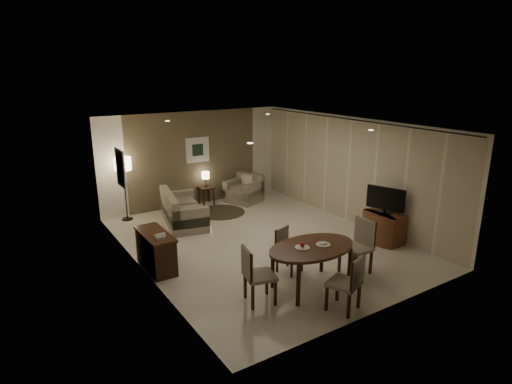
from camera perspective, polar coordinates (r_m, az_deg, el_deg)
room_shell at (r=9.82m, az=-0.64°, el=1.40°), size 5.50×7.00×2.70m
taupe_accent at (r=12.47m, az=-8.23°, el=4.42°), size 3.96×0.03×2.70m
curtain_wall at (r=11.16m, az=12.23°, el=2.68°), size 0.08×6.70×2.58m
curtain_rod at (r=10.93m, az=12.65°, el=9.42°), size 0.03×6.80×0.03m
art_back_frame at (r=12.44m, az=-7.80°, el=5.59°), size 0.72×0.03×0.72m
art_back_canvas at (r=12.43m, az=-7.77°, el=5.58°), size 0.34×0.01×0.34m
art_left_frame at (r=9.36m, az=-17.62°, el=3.04°), size 0.03×0.60×0.80m
art_left_canvas at (r=9.36m, az=-17.53°, el=3.05°), size 0.01×0.46×0.64m
downlight_nl at (r=6.98m, az=-0.78°, el=6.53°), size 0.10×0.10×0.01m
downlight_nr at (r=8.78m, az=15.07°, el=7.97°), size 0.10×0.10×0.01m
downlight_fl at (r=10.18m, az=-11.73°, el=9.25°), size 0.10×0.10×0.01m
downlight_fr at (r=11.49m, az=1.58°, el=10.33°), size 0.10×0.10×0.01m
console_desk at (r=8.77m, az=-13.20°, el=-7.64°), size 0.48×1.20×0.75m
telephone at (r=8.35m, az=-12.67°, el=-5.70°), size 0.20×0.14×0.09m
tv_cabinet at (r=10.27m, az=16.68°, el=-4.49°), size 0.48×0.90×0.70m
flat_tv at (r=10.04m, az=16.91°, el=-0.94°), size 0.36×0.85×0.60m
dining_table at (r=7.90m, az=7.36°, el=-9.90°), size 1.71×1.07×0.80m
chair_near at (r=7.27m, az=11.62°, el=-11.74°), size 0.61×0.61×0.98m
chair_far at (r=8.41m, az=4.53°, el=-7.85°), size 0.53×0.53×0.87m
chair_left at (r=7.34m, az=0.54°, el=-11.01°), size 0.58×0.58×1.00m
chair_right at (r=8.53m, az=13.19°, el=-7.24°), size 0.54×0.54×1.05m
plate_a at (r=7.66m, az=6.19°, el=-7.36°), size 0.26×0.26×0.02m
plate_b at (r=7.83m, az=8.95°, el=-6.93°), size 0.26×0.26×0.02m
fruit_apple at (r=7.64m, az=6.20°, el=-7.00°), size 0.09×0.09×0.09m
napkin at (r=7.82m, az=8.95°, el=-6.77°), size 0.12×0.08×0.03m
round_rug at (r=11.93m, az=-4.70°, el=-2.69°), size 1.33×1.33×0.01m
sofa at (r=11.07m, az=-9.62°, el=-2.12°), size 1.93×1.24×0.84m
armchair at (r=12.74m, az=-1.66°, el=0.47°), size 1.15×1.17×0.81m
side_table at (r=12.61m, az=-6.64°, el=-0.47°), size 0.41×0.41×0.53m
table_lamp at (r=12.48m, az=-6.73°, el=1.79°), size 0.22×0.22×0.50m
floor_lamp at (r=11.59m, az=-17.07°, el=0.36°), size 0.42×0.42×1.67m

